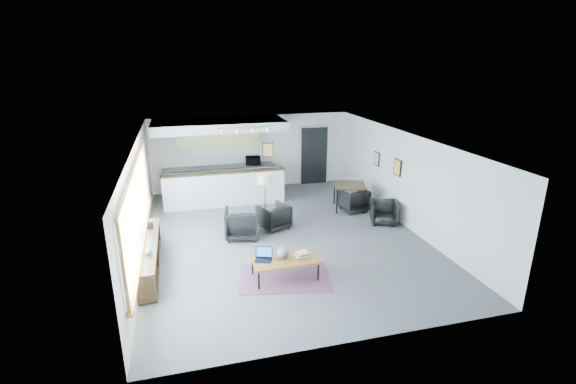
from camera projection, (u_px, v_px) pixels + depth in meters
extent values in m
cube|color=#4C4C4E|center=(283.00, 236.00, 11.11)|extent=(7.00, 9.00, 0.01)
cube|color=white|center=(282.00, 139.00, 10.30)|extent=(7.00, 9.00, 0.01)
cube|color=silver|center=(252.00, 152.00, 14.84)|extent=(7.00, 0.01, 2.60)
cube|color=silver|center=(352.00, 274.00, 6.57)|extent=(7.00, 0.01, 2.60)
cube|color=silver|center=(139.00, 201.00, 9.85)|extent=(0.01, 9.00, 2.60)
cube|color=silver|center=(405.00, 180.00, 11.56)|extent=(0.01, 9.00, 2.60)
cube|color=#8CBFFF|center=(137.00, 206.00, 8.97)|extent=(0.02, 5.80, 1.55)
cube|color=brown|center=(142.00, 239.00, 9.23)|extent=(0.10, 5.95, 0.06)
cube|color=brown|center=(134.00, 170.00, 8.73)|extent=(0.06, 5.95, 0.06)
cube|color=brown|center=(123.00, 269.00, 6.32)|extent=(0.06, 0.06, 1.60)
cube|color=brown|center=(138.00, 205.00, 8.98)|extent=(0.06, 0.06, 1.60)
cube|color=brown|center=(146.00, 171.00, 11.64)|extent=(0.06, 0.06, 1.60)
cube|color=black|center=(149.00, 244.00, 9.20)|extent=(0.35, 3.00, 0.05)
cube|color=black|center=(152.00, 267.00, 9.38)|extent=(0.35, 3.00, 0.05)
cube|color=black|center=(147.00, 289.00, 7.96)|extent=(0.33, 0.04, 0.55)
cube|color=black|center=(150.00, 256.00, 9.29)|extent=(0.33, 0.04, 0.55)
cube|color=black|center=(153.00, 231.00, 10.62)|extent=(0.33, 0.04, 0.55)
cube|color=#3359A5|center=(148.00, 292.00, 8.14)|extent=(0.18, 0.04, 0.20)
cube|color=silver|center=(149.00, 287.00, 8.30)|extent=(0.18, 0.04, 0.22)
cube|color=maroon|center=(149.00, 283.00, 8.45)|extent=(0.18, 0.04, 0.24)
cube|color=black|center=(149.00, 279.00, 8.61)|extent=(0.18, 0.04, 0.20)
cube|color=#3359A5|center=(150.00, 275.00, 8.76)|extent=(0.18, 0.04, 0.22)
cube|color=silver|center=(150.00, 271.00, 8.92)|extent=(0.18, 0.04, 0.24)
cube|color=maroon|center=(151.00, 268.00, 9.08)|extent=(0.18, 0.04, 0.20)
cube|color=black|center=(151.00, 264.00, 9.23)|extent=(0.18, 0.04, 0.22)
cube|color=#3359A5|center=(151.00, 260.00, 9.39)|extent=(0.18, 0.03, 0.24)
cube|color=silver|center=(152.00, 257.00, 9.55)|extent=(0.18, 0.03, 0.20)
cube|color=maroon|center=(152.00, 254.00, 9.70)|extent=(0.18, 0.03, 0.22)
cube|color=black|center=(152.00, 250.00, 9.85)|extent=(0.18, 0.04, 0.24)
cube|color=black|center=(150.00, 225.00, 9.90)|extent=(0.14, 0.02, 0.18)
sphere|color=#264C99|center=(148.00, 252.00, 8.62)|extent=(0.14, 0.14, 0.14)
cube|color=white|center=(225.00, 190.00, 13.13)|extent=(3.80, 0.25, 1.10)
cube|color=black|center=(224.00, 173.00, 12.95)|extent=(3.85, 0.32, 0.04)
cube|color=white|center=(220.00, 180.00, 14.49)|extent=(3.80, 0.60, 0.90)
cube|color=#2D2D2D|center=(220.00, 167.00, 14.35)|extent=(3.82, 0.62, 0.04)
cube|color=tan|center=(218.00, 137.00, 14.16)|extent=(2.80, 0.35, 0.70)
cube|color=white|center=(219.00, 125.00, 13.36)|extent=(4.20, 1.80, 0.30)
cube|color=black|center=(268.00, 150.00, 13.10)|extent=(0.35, 0.03, 0.45)
cube|color=orange|center=(268.00, 150.00, 13.09)|extent=(0.30, 0.01, 0.40)
cube|color=black|center=(314.00, 156.00, 15.40)|extent=(1.00, 0.12, 2.10)
cube|color=white|center=(300.00, 156.00, 15.29)|extent=(0.06, 0.10, 2.10)
cube|color=white|center=(327.00, 155.00, 15.54)|extent=(0.06, 0.10, 2.10)
cube|color=white|center=(314.00, 127.00, 15.08)|extent=(1.10, 0.10, 0.06)
cube|color=silver|center=(244.00, 128.00, 12.19)|extent=(1.60, 0.04, 0.04)
cylinder|color=silver|center=(222.00, 132.00, 12.06)|extent=(0.07, 0.07, 0.09)
cylinder|color=silver|center=(238.00, 131.00, 12.16)|extent=(0.07, 0.07, 0.09)
cylinder|color=silver|center=(253.00, 130.00, 12.27)|extent=(0.07, 0.07, 0.09)
cylinder|color=silver|center=(268.00, 130.00, 12.38)|extent=(0.07, 0.07, 0.09)
cube|color=black|center=(397.00, 167.00, 11.84)|extent=(0.03, 0.38, 0.48)
cube|color=orange|center=(397.00, 167.00, 11.84)|extent=(0.00, 0.32, 0.42)
cube|color=black|center=(377.00, 159.00, 13.05)|extent=(0.03, 0.34, 0.44)
cube|color=#859FC5|center=(376.00, 159.00, 13.05)|extent=(0.00, 0.28, 0.38)
cube|color=#532E41|center=(285.00, 277.00, 9.02)|extent=(2.16, 1.67, 0.01)
cube|color=brown|center=(285.00, 260.00, 8.89)|extent=(1.41, 0.79, 0.05)
cube|color=black|center=(259.00, 281.00, 8.50)|extent=(0.03, 0.03, 0.41)
cube|color=black|center=(252.00, 266.00, 9.08)|extent=(0.03, 0.03, 0.41)
cube|color=black|center=(318.00, 272.00, 8.84)|extent=(0.03, 0.03, 0.41)
cube|color=black|center=(308.00, 259.00, 9.43)|extent=(0.03, 0.03, 0.41)
cube|color=black|center=(289.00, 268.00, 8.61)|extent=(1.33, 0.07, 0.03)
cube|color=black|center=(281.00, 254.00, 9.20)|extent=(1.33, 0.07, 0.03)
cube|color=black|center=(264.00, 260.00, 8.80)|extent=(0.42, 0.36, 0.02)
cube|color=black|center=(264.00, 252.00, 8.88)|extent=(0.35, 0.17, 0.23)
cube|color=blue|center=(264.00, 252.00, 8.88)|extent=(0.32, 0.15, 0.20)
sphere|color=gray|center=(282.00, 253.00, 8.86)|extent=(0.27, 0.27, 0.27)
cube|color=silver|center=(302.00, 255.00, 9.01)|extent=(0.34, 0.29, 0.04)
cube|color=#3359A5|center=(302.00, 253.00, 9.00)|extent=(0.31, 0.27, 0.03)
cube|color=silver|center=(302.00, 253.00, 8.97)|extent=(0.29, 0.25, 0.03)
cube|color=#E5590C|center=(294.00, 262.00, 8.74)|extent=(0.09, 0.09, 0.01)
imported|color=black|center=(242.00, 222.00, 10.90)|extent=(0.96, 0.92, 0.87)
imported|color=black|center=(274.00, 215.00, 11.52)|extent=(0.93, 0.91, 0.75)
cylinder|color=black|center=(266.00, 221.00, 12.05)|extent=(0.28, 0.28, 0.03)
cylinder|color=black|center=(265.00, 201.00, 11.86)|extent=(0.02, 0.02, 1.21)
cylinder|color=beige|center=(265.00, 178.00, 11.65)|extent=(0.46, 0.46, 0.27)
cube|color=black|center=(350.00, 185.00, 12.83)|extent=(1.16, 1.16, 0.04)
cylinder|color=black|center=(337.00, 202.00, 12.56)|extent=(0.05, 0.05, 0.75)
cylinder|color=black|center=(334.00, 193.00, 13.36)|extent=(0.05, 0.05, 0.75)
cylinder|color=black|center=(365.00, 202.00, 12.55)|extent=(0.05, 0.05, 0.75)
cylinder|color=black|center=(361.00, 193.00, 13.35)|extent=(0.05, 0.05, 0.75)
imported|color=black|center=(384.00, 213.00, 11.86)|extent=(0.76, 0.73, 0.62)
imported|color=black|center=(354.00, 201.00, 12.82)|extent=(0.71, 0.68, 0.65)
imported|color=black|center=(253.00, 160.00, 14.57)|extent=(0.55, 0.35, 0.35)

